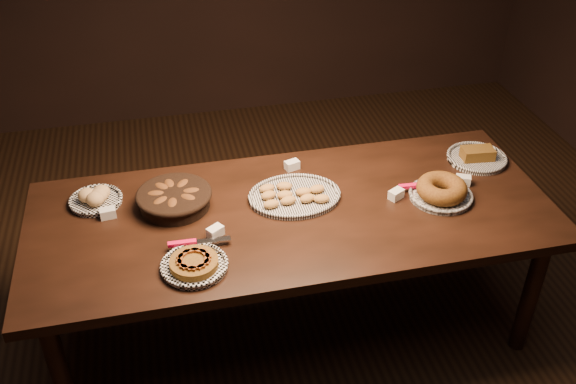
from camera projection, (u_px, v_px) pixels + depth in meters
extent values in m
plane|color=black|center=(292.00, 325.00, 3.36)|extent=(5.00, 5.00, 0.00)
cube|color=black|center=(293.00, 215.00, 2.95)|extent=(2.40, 1.00, 0.05)
cylinder|color=black|center=(61.00, 375.00, 2.66)|extent=(0.08, 0.08, 0.70)
cylinder|color=black|center=(531.00, 294.00, 3.06)|extent=(0.08, 0.08, 0.70)
cylinder|color=black|center=(70.00, 258.00, 3.27)|extent=(0.08, 0.08, 0.70)
cylinder|color=black|center=(461.00, 203.00, 3.67)|extent=(0.08, 0.08, 0.70)
torus|color=white|center=(194.00, 264.00, 2.60)|extent=(0.28, 0.28, 0.02)
cylinder|color=#44280D|center=(194.00, 263.00, 2.59)|extent=(0.23, 0.23, 0.03)
cube|color=#632511|center=(207.00, 259.00, 2.58)|extent=(0.03, 0.07, 0.01)
cube|color=#632511|center=(205.00, 254.00, 2.61)|extent=(0.05, 0.07, 0.01)
cube|color=#632511|center=(199.00, 251.00, 2.63)|extent=(0.07, 0.05, 0.01)
cube|color=#632511|center=(191.00, 251.00, 2.62)|extent=(0.07, 0.03, 0.01)
cube|color=#632511|center=(184.00, 254.00, 2.61)|extent=(0.06, 0.06, 0.01)
cube|color=#632511|center=(180.00, 259.00, 2.58)|extent=(0.03, 0.07, 0.01)
cube|color=#632511|center=(182.00, 264.00, 2.56)|extent=(0.05, 0.07, 0.01)
cube|color=#632511|center=(188.00, 268.00, 2.54)|extent=(0.07, 0.05, 0.01)
cube|color=#632511|center=(196.00, 267.00, 2.54)|extent=(0.07, 0.03, 0.01)
cube|color=#632511|center=(204.00, 264.00, 2.56)|extent=(0.06, 0.06, 0.01)
cube|color=#FB0C45|center=(182.00, 243.00, 2.70)|extent=(0.12, 0.03, 0.02)
cube|color=silver|center=(213.00, 240.00, 2.72)|extent=(0.15, 0.04, 0.00)
torus|color=black|center=(294.00, 195.00, 3.00)|extent=(0.35, 0.35, 0.02)
ellipsoid|color=brown|center=(271.00, 204.00, 2.93)|extent=(0.08, 0.06, 0.04)
ellipsoid|color=brown|center=(288.00, 200.00, 2.95)|extent=(0.08, 0.06, 0.04)
ellipsoid|color=brown|center=(307.00, 198.00, 2.96)|extent=(0.09, 0.07, 0.04)
ellipsoid|color=brown|center=(322.00, 199.00, 2.96)|extent=(0.08, 0.06, 0.04)
ellipsoid|color=brown|center=(269.00, 195.00, 2.98)|extent=(0.09, 0.07, 0.04)
ellipsoid|color=brown|center=(285.00, 195.00, 2.99)|extent=(0.08, 0.05, 0.04)
ellipsoid|color=brown|center=(303.00, 192.00, 3.01)|extent=(0.08, 0.05, 0.04)
ellipsoid|color=brown|center=(317.00, 189.00, 3.03)|extent=(0.08, 0.06, 0.04)
ellipsoid|color=brown|center=(267.00, 188.00, 3.03)|extent=(0.08, 0.06, 0.04)
ellipsoid|color=brown|center=(284.00, 186.00, 3.05)|extent=(0.08, 0.06, 0.04)
torus|color=black|center=(441.00, 194.00, 3.01)|extent=(0.30, 0.30, 0.02)
torus|color=brown|center=(442.00, 188.00, 2.99)|extent=(0.26, 0.26, 0.08)
cube|color=#FB0C45|center=(411.00, 186.00, 3.05)|extent=(0.12, 0.03, 0.02)
cube|color=silver|center=(437.00, 184.00, 3.07)|extent=(0.15, 0.04, 0.00)
cylinder|color=black|center=(174.00, 199.00, 2.94)|extent=(0.39, 0.39, 0.08)
torus|color=black|center=(174.00, 195.00, 2.93)|extent=(0.35, 0.35, 0.03)
ellipsoid|color=#371F0B|center=(192.00, 193.00, 2.94)|extent=(0.10, 0.06, 0.05)
ellipsoid|color=#371F0B|center=(183.00, 186.00, 2.99)|extent=(0.11, 0.12, 0.05)
ellipsoid|color=#371F0B|center=(170.00, 186.00, 2.99)|extent=(0.07, 0.11, 0.05)
ellipsoid|color=#371F0B|center=(162.00, 189.00, 2.97)|extent=(0.11, 0.12, 0.05)
ellipsoid|color=#371F0B|center=(156.00, 196.00, 2.92)|extent=(0.11, 0.07, 0.05)
ellipsoid|color=#371F0B|center=(161.00, 203.00, 2.88)|extent=(0.12, 0.11, 0.05)
ellipsoid|color=#371F0B|center=(173.00, 205.00, 2.86)|extent=(0.07, 0.11, 0.05)
ellipsoid|color=#371F0B|center=(188.00, 200.00, 2.90)|extent=(0.12, 0.11, 0.05)
torus|color=white|center=(96.00, 199.00, 2.98)|extent=(0.25, 0.25, 0.02)
ellipsoid|color=#B38152|center=(87.00, 195.00, 2.96)|extent=(0.08, 0.08, 0.07)
ellipsoid|color=#B38152|center=(101.00, 192.00, 2.98)|extent=(0.08, 0.08, 0.07)
ellipsoid|color=#B38152|center=(95.00, 199.00, 2.93)|extent=(0.08, 0.08, 0.07)
ellipsoid|color=#B38152|center=(99.00, 196.00, 2.95)|extent=(0.08, 0.08, 0.07)
torus|color=black|center=(477.00, 157.00, 3.28)|extent=(0.31, 0.31, 0.02)
cube|color=#44280D|center=(478.00, 153.00, 3.27)|extent=(0.17, 0.11, 0.06)
cube|color=white|center=(215.00, 232.00, 2.77)|extent=(0.08, 0.08, 0.04)
cube|color=white|center=(292.00, 165.00, 3.21)|extent=(0.08, 0.06, 0.04)
cube|color=white|center=(396.00, 194.00, 3.00)|extent=(0.08, 0.07, 0.04)
cube|color=white|center=(108.00, 213.00, 2.88)|extent=(0.08, 0.05, 0.04)
cube|color=white|center=(463.00, 180.00, 3.10)|extent=(0.08, 0.07, 0.04)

